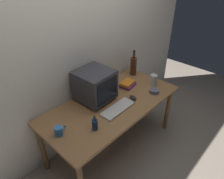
# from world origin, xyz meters

# --- Properties ---
(ground_plane) EXTENTS (6.00, 6.00, 0.00)m
(ground_plane) POSITION_xyz_m (0.00, 0.00, 0.00)
(ground_plane) COLOR gray
(back_wall) EXTENTS (4.00, 0.08, 2.50)m
(back_wall) POSITION_xyz_m (0.00, 0.45, 1.25)
(back_wall) COLOR silver
(back_wall) RESTS_ON ground
(desk) EXTENTS (1.67, 0.78, 0.71)m
(desk) POSITION_xyz_m (0.00, 0.00, 0.63)
(desk) COLOR olive
(desk) RESTS_ON ground
(crt_monitor) EXTENTS (0.40, 0.40, 0.37)m
(crt_monitor) POSITION_xyz_m (-0.08, 0.19, 0.90)
(crt_monitor) COLOR #333338
(crt_monitor) RESTS_ON desk
(keyboard) EXTENTS (0.42, 0.16, 0.02)m
(keyboard) POSITION_xyz_m (-0.05, -0.13, 0.72)
(keyboard) COLOR beige
(keyboard) RESTS_ON desk
(computer_mouse) EXTENTS (0.08, 0.11, 0.04)m
(computer_mouse) POSITION_xyz_m (0.22, -0.13, 0.72)
(computer_mouse) COLOR black
(computer_mouse) RESTS_ON desk
(bottle_tall) EXTENTS (0.09, 0.09, 0.37)m
(bottle_tall) POSITION_xyz_m (0.70, 0.25, 0.84)
(bottle_tall) COLOR #472314
(bottle_tall) RESTS_ON desk
(bottle_short) EXTENTS (0.06, 0.06, 0.17)m
(bottle_short) POSITION_xyz_m (-0.43, -0.17, 0.77)
(bottle_short) COLOR navy
(bottle_short) RESTS_ON desk
(book_stack) EXTENTS (0.22, 0.18, 0.07)m
(book_stack) POSITION_xyz_m (0.40, 0.10, 0.74)
(book_stack) COLOR #843893
(book_stack) RESTS_ON desk
(mug) EXTENTS (0.12, 0.08, 0.09)m
(mug) POSITION_xyz_m (-0.70, 0.02, 0.75)
(mug) COLOR #3370B2
(mug) RESTS_ON desk
(cd_spindle) EXTENTS (0.12, 0.12, 0.04)m
(cd_spindle) POSITION_xyz_m (0.51, -0.24, 0.73)
(cd_spindle) COLOR #595B66
(cd_spindle) RESTS_ON desk
(metal_canister) EXTENTS (0.09, 0.09, 0.15)m
(metal_canister) POSITION_xyz_m (0.64, -0.13, 0.78)
(metal_canister) COLOR #B7B2A8
(metal_canister) RESTS_ON desk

